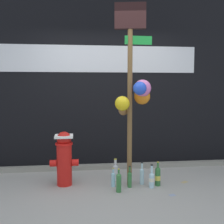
# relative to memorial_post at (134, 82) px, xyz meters

# --- Properties ---
(ground_plane) EXTENTS (14.00, 14.00, 0.00)m
(ground_plane) POSITION_rel_memorial_post_xyz_m (-0.29, -0.35, -1.51)
(ground_plane) COLOR #9E9B93
(building_wall) EXTENTS (10.00, 0.21, 3.64)m
(building_wall) POSITION_rel_memorial_post_xyz_m (-0.29, 1.31, 0.31)
(building_wall) COLOR black
(building_wall) RESTS_ON ground_plane
(curb_strip) EXTENTS (8.00, 0.12, 0.08)m
(curb_strip) POSITION_rel_memorial_post_xyz_m (-0.29, 0.87, -1.47)
(curb_strip) COLOR gray
(curb_strip) RESTS_ON ground_plane
(memorial_post) EXTENTS (0.55, 0.44, 2.61)m
(memorial_post) POSITION_rel_memorial_post_xyz_m (0.00, 0.00, 0.00)
(memorial_post) COLOR brown
(memorial_post) RESTS_ON ground_plane
(fire_hydrant) EXTENTS (0.42, 0.27, 0.79)m
(fire_hydrant) POSITION_rel_memorial_post_xyz_m (-1.01, 0.13, -1.10)
(fire_hydrant) COLOR red
(fire_hydrant) RESTS_ON ground_plane
(bottle_0) EXTENTS (0.06, 0.06, 0.28)m
(bottle_0) POSITION_rel_memorial_post_xyz_m (-0.31, -0.02, -1.40)
(bottle_0) COLOR #93CCE0
(bottle_0) RESTS_ON ground_plane
(bottle_1) EXTENTS (0.06, 0.06, 0.33)m
(bottle_1) POSITION_rel_memorial_post_xyz_m (0.13, 0.04, -1.38)
(bottle_1) COLOR #B2DBEA
(bottle_1) RESTS_ON ground_plane
(bottle_2) EXTENTS (0.08, 0.08, 0.33)m
(bottle_2) POSITION_rel_memorial_post_xyz_m (-0.24, 0.26, -1.37)
(bottle_2) COLOR silver
(bottle_2) RESTS_ON ground_plane
(bottle_3) EXTENTS (0.06, 0.06, 0.31)m
(bottle_3) POSITION_rel_memorial_post_xyz_m (-0.08, -0.07, -1.39)
(bottle_3) COLOR #337038
(bottle_3) RESTS_ON ground_plane
(bottle_4) EXTENTS (0.07, 0.07, 0.33)m
(bottle_4) POSITION_rel_memorial_post_xyz_m (-0.26, -0.24, -1.37)
(bottle_4) COLOR #337038
(bottle_4) RESTS_ON ground_plane
(bottle_5) EXTENTS (0.08, 0.08, 0.36)m
(bottle_5) POSITION_rel_memorial_post_xyz_m (0.35, -0.06, -1.37)
(bottle_5) COLOR #337038
(bottle_5) RESTS_ON ground_plane
(bottle_6) EXTENTS (0.08, 0.08, 0.34)m
(bottle_6) POSITION_rel_memorial_post_xyz_m (0.24, -0.13, -1.38)
(bottle_6) COLOR #B2DBEA
(bottle_6) RESTS_ON ground_plane
(litter_0) EXTENTS (0.10, 0.09, 0.01)m
(litter_0) POSITION_rel_memorial_post_xyz_m (0.44, -0.44, -1.51)
(litter_0) COLOR #8C99B2
(litter_0) RESTS_ON ground_plane
(litter_1) EXTENTS (0.13, 0.11, 0.01)m
(litter_1) POSITION_rel_memorial_post_xyz_m (0.79, 0.04, -1.51)
(litter_1) COLOR tan
(litter_1) RESTS_ON ground_plane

